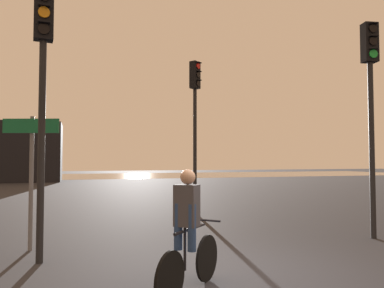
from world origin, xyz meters
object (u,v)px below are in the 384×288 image
traffic_light_center (195,109)px  traffic_light_near_left (43,72)px  traffic_light_near_right (371,89)px  direction_sign_post (31,163)px  cyclist (188,231)px

traffic_light_center → traffic_light_near_left: 6.52m
traffic_light_near_right → direction_sign_post: traffic_light_near_right is taller
traffic_light_near_left → cyclist: size_ratio=2.92×
traffic_light_near_right → direction_sign_post: size_ratio=1.87×
traffic_light_center → direction_sign_post: 6.26m
traffic_light_near_right → traffic_light_near_left: 6.94m
traffic_light_near_right → traffic_light_center: bearing=-52.4°
traffic_light_near_left → direction_sign_post: size_ratio=1.82×
direction_sign_post → cyclist: 3.97m
traffic_light_center → cyclist: size_ratio=3.11×
traffic_light_near_right → cyclist: 5.96m
traffic_light_center → traffic_light_near_right: 5.57m
direction_sign_post → traffic_light_near_right: bearing=-170.0°
traffic_light_center → traffic_light_near_left: bearing=10.4°
direction_sign_post → cyclist: (2.26, -3.14, -0.88)m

